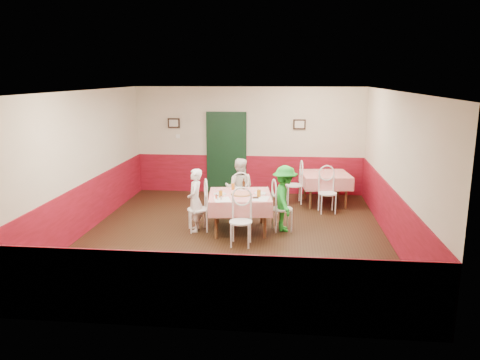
# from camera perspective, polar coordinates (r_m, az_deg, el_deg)

# --- Properties ---
(floor) EXTENTS (7.00, 7.00, 0.00)m
(floor) POSITION_cam_1_polar(r_m,az_deg,el_deg) (9.27, -0.70, -6.78)
(floor) COLOR black
(floor) RESTS_ON ground
(ceiling) EXTENTS (7.00, 7.00, 0.00)m
(ceiling) POSITION_cam_1_polar(r_m,az_deg,el_deg) (8.75, -0.75, 10.80)
(ceiling) COLOR white
(ceiling) RESTS_ON back_wall
(back_wall) EXTENTS (6.00, 0.10, 2.80)m
(back_wall) POSITION_cam_1_polar(r_m,az_deg,el_deg) (12.34, 1.13, 4.80)
(back_wall) COLOR beige
(back_wall) RESTS_ON ground
(front_wall) EXTENTS (6.00, 0.10, 2.80)m
(front_wall) POSITION_cam_1_polar(r_m,az_deg,el_deg) (5.54, -4.87, -5.07)
(front_wall) COLOR beige
(front_wall) RESTS_ON ground
(left_wall) EXTENTS (0.10, 7.00, 2.80)m
(left_wall) POSITION_cam_1_polar(r_m,az_deg,el_deg) (9.71, -18.62, 2.00)
(left_wall) COLOR beige
(left_wall) RESTS_ON ground
(right_wall) EXTENTS (0.10, 7.00, 2.80)m
(right_wall) POSITION_cam_1_polar(r_m,az_deg,el_deg) (9.07, 18.47, 1.30)
(right_wall) COLOR beige
(right_wall) RESTS_ON ground
(wainscot_back) EXTENTS (6.00, 0.03, 1.00)m
(wainscot_back) POSITION_cam_1_polar(r_m,az_deg,el_deg) (12.48, 1.11, 0.70)
(wainscot_back) COLOR maroon
(wainscot_back) RESTS_ON ground
(wainscot_front) EXTENTS (6.00, 0.03, 1.00)m
(wainscot_front) POSITION_cam_1_polar(r_m,az_deg,el_deg) (5.89, -4.67, -13.39)
(wainscot_front) COLOR maroon
(wainscot_front) RESTS_ON ground
(wainscot_left) EXTENTS (0.03, 7.00, 1.00)m
(wainscot_left) POSITION_cam_1_polar(r_m,az_deg,el_deg) (9.90, -18.17, -3.13)
(wainscot_left) COLOR maroon
(wainscot_left) RESTS_ON ground
(wainscot_right) EXTENTS (0.03, 7.00, 1.00)m
(wainscot_right) POSITION_cam_1_polar(r_m,az_deg,el_deg) (9.27, 17.99, -4.16)
(wainscot_right) COLOR maroon
(wainscot_right) RESTS_ON ground
(door) EXTENTS (0.96, 0.06, 2.10)m
(door) POSITION_cam_1_polar(r_m,az_deg,el_deg) (12.41, -1.66, 3.21)
(door) COLOR black
(door) RESTS_ON ground
(picture_left) EXTENTS (0.32, 0.03, 0.26)m
(picture_left) POSITION_cam_1_polar(r_m,az_deg,el_deg) (12.56, -8.08, 6.89)
(picture_left) COLOR black
(picture_left) RESTS_ON back_wall
(picture_right) EXTENTS (0.32, 0.03, 0.26)m
(picture_right) POSITION_cam_1_polar(r_m,az_deg,el_deg) (12.20, 7.26, 6.74)
(picture_right) COLOR black
(picture_right) RESTS_ON back_wall
(thermostat) EXTENTS (0.10, 0.03, 0.10)m
(thermostat) POSITION_cam_1_polar(r_m,az_deg,el_deg) (12.57, -7.58, 5.30)
(thermostat) COLOR white
(thermostat) RESTS_ON back_wall
(main_table) EXTENTS (1.36, 1.36, 0.77)m
(main_table) POSITION_cam_1_polar(r_m,az_deg,el_deg) (9.45, 0.00, -4.00)
(main_table) COLOR red
(main_table) RESTS_ON ground
(second_table) EXTENTS (1.25, 1.25, 0.77)m
(second_table) POSITION_cam_1_polar(r_m,az_deg,el_deg) (11.59, 10.31, -1.07)
(second_table) COLOR red
(second_table) RESTS_ON ground
(chair_left) EXTENTS (0.53, 0.53, 0.90)m
(chair_left) POSITION_cam_1_polar(r_m,az_deg,el_deg) (9.46, -5.17, -3.57)
(chair_left) COLOR white
(chair_left) RESTS_ON ground
(chair_right) EXTENTS (0.51, 0.51, 0.90)m
(chair_right) POSITION_cam_1_polar(r_m,az_deg,el_deg) (9.48, 5.15, -3.52)
(chair_right) COLOR white
(chair_right) RESTS_ON ground
(chair_far) EXTENTS (0.52, 0.52, 0.90)m
(chair_far) POSITION_cam_1_polar(r_m,az_deg,el_deg) (10.25, -0.08, -2.23)
(chair_far) COLOR white
(chair_far) RESTS_ON ground
(chair_near) EXTENTS (0.43, 0.43, 0.90)m
(chair_near) POSITION_cam_1_polar(r_m,az_deg,el_deg) (8.62, 0.10, -5.13)
(chair_near) COLOR white
(chair_near) RESTS_ON ground
(chair_second_a) EXTENTS (0.47, 0.47, 0.90)m
(chair_second_a) POSITION_cam_1_polar(r_m,az_deg,el_deg) (11.54, 6.61, -0.63)
(chair_second_a) COLOR white
(chair_second_a) RESTS_ON ground
(chair_second_b) EXTENTS (0.47, 0.47, 0.90)m
(chair_second_b) POSITION_cam_1_polar(r_m,az_deg,el_deg) (10.85, 10.62, -1.62)
(chair_second_b) COLOR white
(chair_second_b) RESTS_ON ground
(pizza) EXTENTS (0.45, 0.45, 0.03)m
(pizza) POSITION_cam_1_polar(r_m,az_deg,el_deg) (9.31, 0.18, -1.71)
(pizza) COLOR #B74723
(pizza) RESTS_ON main_table
(plate_left) EXTENTS (0.28, 0.28, 0.01)m
(plate_left) POSITION_cam_1_polar(r_m,az_deg,el_deg) (9.34, -2.42, -1.72)
(plate_left) COLOR white
(plate_left) RESTS_ON main_table
(plate_right) EXTENTS (0.28, 0.28, 0.01)m
(plate_right) POSITION_cam_1_polar(r_m,az_deg,el_deg) (9.39, 2.45, -1.63)
(plate_right) COLOR white
(plate_right) RESTS_ON main_table
(plate_far) EXTENTS (0.28, 0.28, 0.01)m
(plate_far) POSITION_cam_1_polar(r_m,az_deg,el_deg) (9.78, 0.05, -1.04)
(plate_far) COLOR white
(plate_far) RESTS_ON main_table
(glass_a) EXTENTS (0.08, 0.08, 0.13)m
(glass_a) POSITION_cam_1_polar(r_m,az_deg,el_deg) (9.08, -2.37, -1.74)
(glass_a) COLOR #BF7219
(glass_a) RESTS_ON main_table
(glass_b) EXTENTS (0.09, 0.09, 0.14)m
(glass_b) POSITION_cam_1_polar(r_m,az_deg,el_deg) (9.13, 2.31, -1.64)
(glass_b) COLOR #BF7219
(glass_b) RESTS_ON main_table
(glass_c) EXTENTS (0.08, 0.08, 0.13)m
(glass_c) POSITION_cam_1_polar(r_m,az_deg,el_deg) (9.72, -0.86, -0.79)
(glass_c) COLOR #BF7219
(glass_c) RESTS_ON main_table
(beer_bottle) EXTENTS (0.07, 0.07, 0.22)m
(beer_bottle) POSITION_cam_1_polar(r_m,az_deg,el_deg) (9.69, 0.45, -0.56)
(beer_bottle) COLOR #381C0A
(beer_bottle) RESTS_ON main_table
(shaker_a) EXTENTS (0.04, 0.04, 0.09)m
(shaker_a) POSITION_cam_1_polar(r_m,az_deg,el_deg) (8.92, -2.73, -2.15)
(shaker_a) COLOR silver
(shaker_a) RESTS_ON main_table
(shaker_b) EXTENTS (0.04, 0.04, 0.09)m
(shaker_b) POSITION_cam_1_polar(r_m,az_deg,el_deg) (8.89, -2.31, -2.21)
(shaker_b) COLOR silver
(shaker_b) RESTS_ON main_table
(shaker_c) EXTENTS (0.04, 0.04, 0.09)m
(shaker_c) POSITION_cam_1_polar(r_m,az_deg,el_deg) (9.01, -2.90, -2.02)
(shaker_c) COLOR #B23319
(shaker_c) RESTS_ON main_table
(menu_left) EXTENTS (0.39, 0.46, 0.00)m
(menu_left) POSITION_cam_1_polar(r_m,az_deg,el_deg) (8.95, -2.18, -2.39)
(menu_left) COLOR white
(menu_left) RESTS_ON main_table
(menu_right) EXTENTS (0.33, 0.43, 0.00)m
(menu_right) POSITION_cam_1_polar(r_m,az_deg,el_deg) (9.02, 2.52, -2.28)
(menu_right) COLOR white
(menu_right) RESTS_ON main_table
(wallet) EXTENTS (0.12, 0.10, 0.02)m
(wallet) POSITION_cam_1_polar(r_m,az_deg,el_deg) (9.05, 1.91, -2.16)
(wallet) COLOR black
(wallet) RESTS_ON main_table
(diner_left) EXTENTS (0.36, 0.50, 1.28)m
(diner_left) POSITION_cam_1_polar(r_m,az_deg,el_deg) (9.41, -5.49, -2.47)
(diner_left) COLOR gray
(diner_left) RESTS_ON ground
(diner_far) EXTENTS (0.67, 0.53, 1.33)m
(diner_far) POSITION_cam_1_polar(r_m,az_deg,el_deg) (10.25, -0.09, -1.00)
(diner_far) COLOR gray
(diner_far) RESTS_ON ground
(diner_right) EXTENTS (0.58, 0.91, 1.33)m
(diner_right) POSITION_cam_1_polar(r_m,az_deg,el_deg) (9.43, 5.48, -2.25)
(diner_right) COLOR gray
(diner_right) RESTS_ON ground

